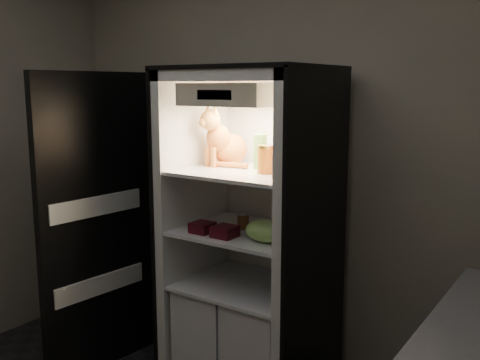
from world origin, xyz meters
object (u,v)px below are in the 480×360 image
at_px(cream_carton, 282,167).
at_px(berry_box_right, 225,232).
at_px(refrigerator, 252,252).
at_px(soda_can_b, 284,228).
at_px(mayo_tub, 267,156).
at_px(soda_can_a, 281,220).
at_px(berry_box_left, 202,227).
at_px(grape_bag, 265,231).
at_px(salsa_jar, 265,159).
at_px(parmesan_shaker, 260,152).
at_px(pepper_jar, 292,154).
at_px(condiment_jar, 243,221).
at_px(soda_can_c, 280,228).
at_px(tabby_cat, 224,143).

height_order(cream_carton, berry_box_right, cream_carton).
distance_m(refrigerator, soda_can_b, 0.35).
distance_m(mayo_tub, soda_can_a, 0.38).
bearing_deg(mayo_tub, berry_box_left, -122.88).
distance_m(refrigerator, soda_can_a, 0.27).
relative_size(soda_can_b, grape_bag, 0.51).
bearing_deg(soda_can_b, salsa_jar, -177.09).
bearing_deg(salsa_jar, mayo_tub, 119.49).
bearing_deg(salsa_jar, grape_bag, -56.71).
relative_size(parmesan_shaker, grape_bag, 0.87).
relative_size(mayo_tub, grape_bag, 0.59).
height_order(pepper_jar, condiment_jar, pepper_jar).
distance_m(parmesan_shaker, soda_can_c, 0.48).
bearing_deg(soda_can_c, soda_can_a, 119.17).
relative_size(refrigerator, salsa_jar, 12.09).
height_order(tabby_cat, salsa_jar, tabby_cat).
relative_size(parmesan_shaker, soda_can_b, 1.69).
relative_size(tabby_cat, grape_bag, 1.60).
bearing_deg(condiment_jar, grape_bag, -30.96).
bearing_deg(grape_bag, condiment_jar, 149.04).
height_order(soda_can_c, grape_bag, soda_can_c).
bearing_deg(salsa_jar, pepper_jar, 36.81).
relative_size(tabby_cat, parmesan_shaker, 1.84).
bearing_deg(berry_box_right, parmesan_shaker, 81.00).
bearing_deg(pepper_jar, berry_box_right, -137.91).
bearing_deg(cream_carton, soda_can_a, 120.03).
distance_m(tabby_cat, mayo_tub, 0.28).
relative_size(cream_carton, berry_box_left, 1.08).
bearing_deg(refrigerator, cream_carton, -31.89).
bearing_deg(soda_can_a, soda_can_c, -60.83).
distance_m(cream_carton, berry_box_right, 0.50).
xyz_separation_m(mayo_tub, salsa_jar, (0.10, -0.18, 0.01)).
bearing_deg(salsa_jar, berry_box_right, -134.45).
xyz_separation_m(refrigerator, tabby_cat, (-0.22, 0.03, 0.64)).
bearing_deg(soda_can_b, refrigerator, 162.40).
distance_m(salsa_jar, cream_carton, 0.19).
bearing_deg(condiment_jar, soda_can_a, 31.88).
height_order(parmesan_shaker, pepper_jar, pepper_jar).
bearing_deg(grape_bag, soda_can_b, 66.97).
bearing_deg(soda_can_b, berry_box_left, -159.24).
height_order(refrigerator, condiment_jar, refrigerator).
distance_m(soda_can_b, berry_box_right, 0.33).
distance_m(salsa_jar, soda_can_a, 0.40).
xyz_separation_m(salsa_jar, condiment_jar, (-0.17, 0.04, -0.38)).
xyz_separation_m(cream_carton, grape_bag, (-0.09, -0.01, -0.36)).
bearing_deg(mayo_tub, parmesan_shaker, -104.79).
height_order(parmesan_shaker, soda_can_a, parmesan_shaker).
bearing_deg(cream_carton, parmesan_shaker, 140.78).
distance_m(pepper_jar, condiment_jar, 0.50).
distance_m(tabby_cat, salsa_jar, 0.39).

